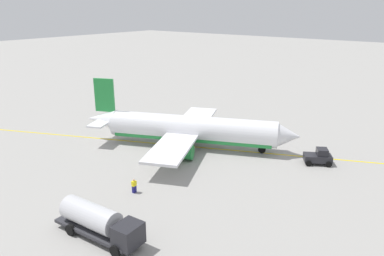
{
  "coord_description": "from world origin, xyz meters",
  "views": [
    {
      "loc": [
        32.44,
        -42.15,
        20.49
      ],
      "look_at": [
        0.0,
        0.0,
        3.0
      ],
      "focal_mm": 34.97,
      "sensor_mm": 36.0,
      "label": 1
    }
  ],
  "objects_px": {
    "fuel_tanker": "(99,221)",
    "refueling_worker": "(134,186)",
    "airplane": "(189,129)",
    "safety_cone_nose": "(284,136)",
    "pushback_tug": "(319,157)"
  },
  "relations": [
    {
      "from": "fuel_tanker",
      "to": "refueling_worker",
      "type": "bearing_deg",
      "value": 115.42
    },
    {
      "from": "airplane",
      "to": "fuel_tanker",
      "type": "xyz_separation_m",
      "value": [
        7.96,
        -23.58,
        -1.04
      ]
    },
    {
      "from": "airplane",
      "to": "safety_cone_nose",
      "type": "distance_m",
      "value": 16.17
    },
    {
      "from": "refueling_worker",
      "to": "pushback_tug",
      "type": "bearing_deg",
      "value": 56.7
    },
    {
      "from": "safety_cone_nose",
      "to": "pushback_tug",
      "type": "bearing_deg",
      "value": -41.05
    },
    {
      "from": "refueling_worker",
      "to": "safety_cone_nose",
      "type": "bearing_deg",
      "value": 78.54
    },
    {
      "from": "fuel_tanker",
      "to": "refueling_worker",
      "type": "height_order",
      "value": "fuel_tanker"
    },
    {
      "from": "fuel_tanker",
      "to": "refueling_worker",
      "type": "relative_size",
      "value": 5.65
    },
    {
      "from": "safety_cone_nose",
      "to": "refueling_worker",
      "type": "bearing_deg",
      "value": -101.46
    },
    {
      "from": "airplane",
      "to": "pushback_tug",
      "type": "height_order",
      "value": "airplane"
    },
    {
      "from": "airplane",
      "to": "refueling_worker",
      "type": "height_order",
      "value": "airplane"
    },
    {
      "from": "fuel_tanker",
      "to": "safety_cone_nose",
      "type": "xyz_separation_m",
      "value": [
        1.85,
        36.19,
        -1.42
      ]
    },
    {
      "from": "airplane",
      "to": "safety_cone_nose",
      "type": "height_order",
      "value": "airplane"
    },
    {
      "from": "fuel_tanker",
      "to": "refueling_worker",
      "type": "distance_m",
      "value": 9.01
    },
    {
      "from": "airplane",
      "to": "refueling_worker",
      "type": "bearing_deg",
      "value": -75.11
    }
  ]
}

